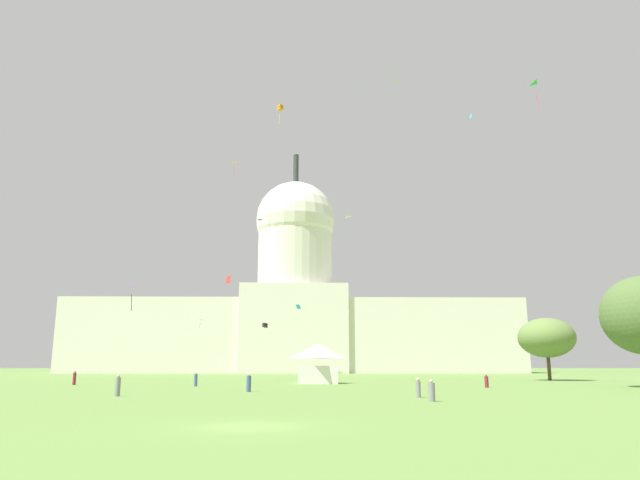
% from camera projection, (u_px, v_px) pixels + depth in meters
% --- Properties ---
extents(ground_plane, '(800.00, 800.00, 0.00)m').
position_uv_depth(ground_plane, '(250.00, 426.00, 24.54)').
color(ground_plane, olive).
extents(capitol_building, '(139.61, 26.97, 71.55)m').
position_uv_depth(capitol_building, '(295.00, 311.00, 183.96)').
color(capitol_building, silver).
rests_on(capitol_building, ground_plane).
extents(event_tent, '(5.68, 5.87, 5.43)m').
position_uv_depth(event_tent, '(317.00, 363.00, 80.55)').
color(event_tent, white).
rests_on(event_tent, ground_plane).
extents(tree_east_mid, '(11.39, 11.54, 10.16)m').
position_uv_depth(tree_east_mid, '(547.00, 338.00, 95.85)').
color(tree_east_mid, '#4C3823').
rests_on(tree_east_mid, ground_plane).
extents(person_denim_deep_crowd, '(0.61, 0.61, 1.74)m').
position_uv_depth(person_denim_deep_crowd, '(249.00, 383.00, 55.59)').
color(person_denim_deep_crowd, '#3D5684').
rests_on(person_denim_deep_crowd, ground_plane).
extents(person_maroon_mid_left, '(0.53, 0.53, 1.47)m').
position_uv_depth(person_maroon_mid_left, '(487.00, 382.00, 65.57)').
color(person_maroon_mid_left, maroon).
rests_on(person_maroon_mid_left, ground_plane).
extents(person_denim_lawn_far_left, '(0.51, 0.51, 1.62)m').
position_uv_depth(person_denim_lawn_far_left, '(196.00, 380.00, 69.60)').
color(person_denim_lawn_far_left, '#3D5684').
rests_on(person_denim_lawn_far_left, ground_plane).
extents(person_maroon_front_right, '(0.56, 0.56, 1.76)m').
position_uv_depth(person_maroon_front_right, '(74.00, 378.00, 74.55)').
color(person_maroon_front_right, maroon).
rests_on(person_maroon_front_right, ground_plane).
extents(person_grey_mid_right, '(0.42, 0.42, 1.53)m').
position_uv_depth(person_grey_mid_right, '(418.00, 388.00, 46.21)').
color(person_grey_mid_right, gray).
rests_on(person_grey_mid_right, ground_plane).
extents(person_grey_back_right, '(0.59, 0.59, 1.74)m').
position_uv_depth(person_grey_back_right, '(118.00, 386.00, 47.83)').
color(person_grey_back_right, gray).
rests_on(person_grey_back_right, ground_plane).
extents(person_grey_back_left, '(0.47, 0.47, 1.55)m').
position_uv_depth(person_grey_back_left, '(432.00, 391.00, 41.12)').
color(person_grey_back_left, gray).
rests_on(person_grey_back_left, ground_plane).
extents(kite_blue_mid, '(1.22, 0.83, 0.25)m').
position_uv_depth(kite_blue_mid, '(260.00, 222.00, 133.19)').
color(kite_blue_mid, blue).
extents(kite_orange_high, '(1.21, 1.21, 3.77)m').
position_uv_depth(kite_orange_high, '(280.00, 108.00, 106.15)').
color(kite_orange_high, orange).
extents(kite_cyan_high, '(0.35, 0.84, 0.90)m').
position_uv_depth(kite_cyan_high, '(471.00, 116.00, 131.03)').
color(kite_cyan_high, '#33BCDB').
extents(kite_red_low, '(0.82, 0.43, 1.33)m').
position_uv_depth(kite_red_low, '(228.00, 280.00, 96.86)').
color(kite_red_low, red).
extents(kite_yellow_high, '(1.14, 1.76, 3.88)m').
position_uv_depth(kite_yellow_high, '(271.00, 218.00, 147.39)').
color(kite_yellow_high, yellow).
extents(kite_violet_low, '(1.07, 1.33, 2.77)m').
position_uv_depth(kite_violet_low, '(135.00, 292.00, 75.10)').
color(kite_violet_low, purple).
extents(kite_lime_high, '(1.46, 1.19, 0.34)m').
position_uv_depth(kite_lime_high, '(397.00, 82.00, 110.03)').
color(kite_lime_high, '#8CD133').
extents(kite_turquoise_low, '(1.07, 0.97, 1.04)m').
position_uv_depth(kite_turquoise_low, '(298.00, 307.00, 114.61)').
color(kite_turquoise_low, teal).
extents(kite_black_low, '(1.34, 1.35, 1.10)m').
position_uv_depth(kite_black_low, '(265.00, 325.00, 135.53)').
color(kite_black_low, black).
extents(kite_gold_high, '(1.74, 0.92, 3.81)m').
position_uv_depth(kite_gold_high, '(234.00, 164.00, 158.75)').
color(kite_gold_high, gold).
extents(kite_magenta_low, '(1.02, 0.59, 1.91)m').
position_uv_depth(kite_magenta_low, '(201.00, 321.00, 160.35)').
color(kite_magenta_low, '#D1339E').
extents(kite_white_mid, '(1.45, 1.30, 0.19)m').
position_uv_depth(kite_white_mid, '(347.00, 217.00, 109.04)').
color(kite_white_mid, white).
extents(kite_green_high, '(1.05, 1.85, 3.57)m').
position_uv_depth(kite_green_high, '(538.00, 88.00, 86.78)').
color(kite_green_high, green).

